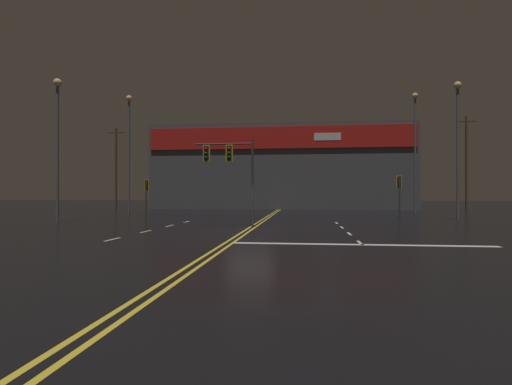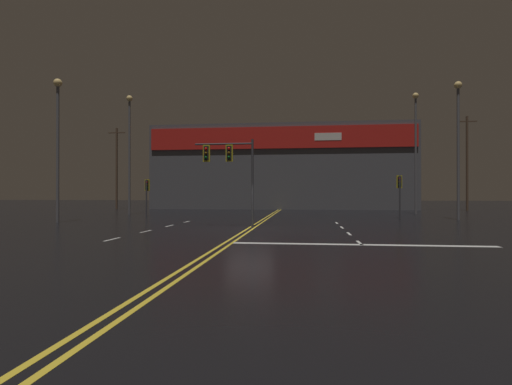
{
  "view_description": "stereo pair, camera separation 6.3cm",
  "coord_description": "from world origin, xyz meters",
  "px_view_note": "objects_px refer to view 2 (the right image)",
  "views": [
    {
      "loc": [
        2.85,
        -21.3,
        1.9
      ],
      "look_at": [
        0.0,
        3.04,
        2.0
      ],
      "focal_mm": 28.0,
      "sensor_mm": 36.0,
      "label": 1
    },
    {
      "loc": [
        2.91,
        -21.29,
        1.9
      ],
      "look_at": [
        0.0,
        3.04,
        2.0
      ],
      "focal_mm": 28.0,
      "sensor_mm": 36.0,
      "label": 2
    }
  ],
  "objects_px": {
    "traffic_signal_corner_northwest": "(147,189)",
    "streetlight_median_approach": "(416,139)",
    "traffic_signal_median": "(228,161)",
    "streetlight_far_left": "(58,131)",
    "streetlight_far_right": "(129,140)",
    "traffic_signal_corner_northeast": "(400,187)",
    "streetlight_far_median": "(458,132)"
  },
  "relations": [
    {
      "from": "traffic_signal_corner_northeast",
      "to": "traffic_signal_corner_northwest",
      "type": "bearing_deg",
      "value": 178.01
    },
    {
      "from": "traffic_signal_corner_northeast",
      "to": "streetlight_far_left",
      "type": "xyz_separation_m",
      "value": [
        -23.84,
        -7.09,
        3.69
      ]
    },
    {
      "from": "streetlight_median_approach",
      "to": "streetlight_far_left",
      "type": "relative_size",
      "value": 1.19
    },
    {
      "from": "traffic_signal_median",
      "to": "streetlight_far_right",
      "type": "xyz_separation_m",
      "value": [
        -11.84,
        12.72,
        3.11
      ]
    },
    {
      "from": "streetlight_far_left",
      "to": "streetlight_far_right",
      "type": "distance_m",
      "value": 10.66
    },
    {
      "from": "streetlight_far_median",
      "to": "traffic_signal_corner_northeast",
      "type": "bearing_deg",
      "value": 165.38
    },
    {
      "from": "streetlight_far_median",
      "to": "streetlight_far_right",
      "type": "bearing_deg",
      "value": 170.6
    },
    {
      "from": "traffic_signal_corner_northwest",
      "to": "traffic_signal_corner_northeast",
      "type": "xyz_separation_m",
      "value": [
        20.77,
        -0.72,
        0.15
      ]
    },
    {
      "from": "traffic_signal_corner_northeast",
      "to": "streetlight_far_median",
      "type": "distance_m",
      "value": 5.73
    },
    {
      "from": "traffic_signal_median",
      "to": "streetlight_far_right",
      "type": "bearing_deg",
      "value": 132.94
    },
    {
      "from": "traffic_signal_median",
      "to": "streetlight_far_left",
      "type": "height_order",
      "value": "streetlight_far_left"
    },
    {
      "from": "traffic_signal_corner_northeast",
      "to": "streetlight_median_approach",
      "type": "xyz_separation_m",
      "value": [
        3.12,
        7.1,
        4.68
      ]
    },
    {
      "from": "streetlight_far_left",
      "to": "streetlight_far_right",
      "type": "height_order",
      "value": "streetlight_far_right"
    },
    {
      "from": "streetlight_median_approach",
      "to": "streetlight_far_right",
      "type": "height_order",
      "value": "streetlight_median_approach"
    },
    {
      "from": "traffic_signal_corner_northwest",
      "to": "streetlight_median_approach",
      "type": "distance_m",
      "value": 25.19
    },
    {
      "from": "traffic_signal_median",
      "to": "traffic_signal_corner_northwest",
      "type": "relative_size",
      "value": 1.61
    },
    {
      "from": "traffic_signal_corner_northwest",
      "to": "streetlight_far_left",
      "type": "bearing_deg",
      "value": -111.46
    },
    {
      "from": "traffic_signal_corner_northwest",
      "to": "traffic_signal_median",
      "type": "bearing_deg",
      "value": -47.81
    },
    {
      "from": "traffic_signal_median",
      "to": "traffic_signal_corner_northwest",
      "type": "bearing_deg",
      "value": 132.19
    },
    {
      "from": "traffic_signal_corner_northeast",
      "to": "streetlight_far_left",
      "type": "distance_m",
      "value": 25.14
    },
    {
      "from": "traffic_signal_corner_northeast",
      "to": "streetlight_far_right",
      "type": "relative_size",
      "value": 0.3
    },
    {
      "from": "traffic_signal_corner_northeast",
      "to": "streetlight_far_right",
      "type": "bearing_deg",
      "value": 171.5
    },
    {
      "from": "streetlight_median_approach",
      "to": "streetlight_far_median",
      "type": "distance_m",
      "value": 8.21
    },
    {
      "from": "traffic_signal_corner_northwest",
      "to": "streetlight_median_approach",
      "type": "bearing_deg",
      "value": 14.96
    },
    {
      "from": "traffic_signal_corner_northeast",
      "to": "streetlight_far_left",
      "type": "relative_size",
      "value": 0.35
    },
    {
      "from": "traffic_signal_corner_northeast",
      "to": "streetlight_far_median",
      "type": "xyz_separation_m",
      "value": [
        3.96,
        -1.03,
        4.01
      ]
    },
    {
      "from": "traffic_signal_corner_northwest",
      "to": "traffic_signal_corner_northeast",
      "type": "distance_m",
      "value": 20.78
    },
    {
      "from": "streetlight_far_left",
      "to": "streetlight_far_right",
      "type": "bearing_deg",
      "value": 88.82
    },
    {
      "from": "traffic_signal_median",
      "to": "streetlight_median_approach",
      "type": "height_order",
      "value": "streetlight_median_approach"
    },
    {
      "from": "streetlight_far_right",
      "to": "streetlight_far_median",
      "type": "bearing_deg",
      "value": -9.4
    },
    {
      "from": "traffic_signal_corner_northeast",
      "to": "streetlight_median_approach",
      "type": "height_order",
      "value": "streetlight_median_approach"
    },
    {
      "from": "traffic_signal_median",
      "to": "streetlight_far_right",
      "type": "height_order",
      "value": "streetlight_far_right"
    }
  ]
}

